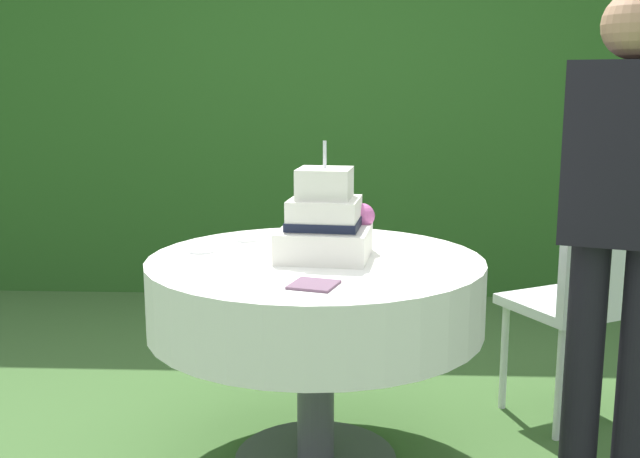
{
  "coord_description": "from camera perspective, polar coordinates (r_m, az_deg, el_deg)",
  "views": [
    {
      "loc": [
        0.13,
        -2.49,
        1.32
      ],
      "look_at": [
        0.02,
        0.0,
        0.85
      ],
      "focal_mm": 42.17,
      "sensor_mm": 36.0,
      "label": 1
    }
  ],
  "objects": [
    {
      "name": "garden_chair",
      "position": [
        3.08,
        19.2,
        -4.58
      ],
      "size": [
        0.54,
        0.54,
        0.89
      ],
      "color": "white",
      "rests_on": "ground_plane"
    },
    {
      "name": "serving_plate_near",
      "position": [
        2.69,
        -8.98,
        -1.57
      ],
      "size": [
        0.1,
        0.1,
        0.01
      ],
      "primitive_type": "cylinder",
      "color": "white",
      "rests_on": "cake_table"
    },
    {
      "name": "standing_person",
      "position": [
        2.47,
        21.92,
        0.77
      ],
      "size": [
        0.41,
        0.31,
        1.6
      ],
      "color": "black",
      "rests_on": "ground_plane"
    },
    {
      "name": "foliage_hedge",
      "position": [
        4.96,
        1.16,
        10.39
      ],
      "size": [
        6.9,
        0.55,
        2.58
      ],
      "primitive_type": "cube",
      "color": "#28561E",
      "rests_on": "ground_plane"
    },
    {
      "name": "napkin_stack",
      "position": [
        2.2,
        -0.47,
        -4.25
      ],
      "size": [
        0.16,
        0.16,
        0.01
      ],
      "primitive_type": "cube",
      "rotation": [
        0.0,
        0.0,
        -0.29
      ],
      "color": "#6B4C60",
      "rests_on": "cake_table"
    },
    {
      "name": "wedding_cake",
      "position": [
        2.54,
        0.46,
        0.45
      ],
      "size": [
        0.34,
        0.33,
        0.4
      ],
      "color": "white",
      "rests_on": "cake_table"
    },
    {
      "name": "serving_plate_far",
      "position": [
        2.87,
        -5.58,
        -0.72
      ],
      "size": [
        0.1,
        0.1,
        0.01
      ],
      "primitive_type": "cylinder",
      "color": "white",
      "rests_on": "cake_table"
    },
    {
      "name": "cake_table",
      "position": [
        2.59,
        -0.35,
        -5.05
      ],
      "size": [
        1.15,
        1.15,
        0.75
      ],
      "color": "#4C4C51",
      "rests_on": "ground_plane"
    }
  ]
}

